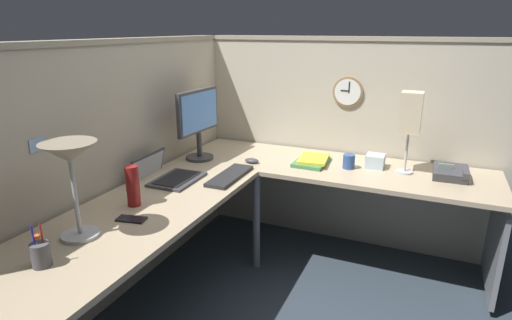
# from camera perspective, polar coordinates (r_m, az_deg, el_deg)

# --- Properties ---
(ground_plane) EXTENTS (6.80, 6.80, 0.00)m
(ground_plane) POSITION_cam_1_polar(r_m,az_deg,el_deg) (2.92, 1.76, -16.46)
(ground_plane) COLOR #2D3842
(cubicle_wall_back) EXTENTS (2.57, 0.12, 1.58)m
(cubicle_wall_back) POSITION_cam_1_polar(r_m,az_deg,el_deg) (2.71, -18.43, -1.47)
(cubicle_wall_back) COLOR #B7AD99
(cubicle_wall_back) RESTS_ON ground
(cubicle_wall_right) EXTENTS (0.12, 2.37, 1.58)m
(cubicle_wall_right) POSITION_cam_1_polar(r_m,az_deg,el_deg) (3.29, 11.84, 2.39)
(cubicle_wall_right) COLOR #B7AD99
(cubicle_wall_right) RESTS_ON ground
(desk) EXTENTS (2.35, 2.15, 0.73)m
(desk) POSITION_cam_1_polar(r_m,az_deg,el_deg) (2.48, 1.67, -6.32)
(desk) COLOR tan
(desk) RESTS_ON ground
(monitor) EXTENTS (0.46, 0.20, 0.50)m
(monitor) POSITION_cam_1_polar(r_m,az_deg,el_deg) (2.98, -7.88, 5.55)
(monitor) COLOR #38383D
(monitor) RESTS_ON desk
(laptop) EXTENTS (0.35, 0.39, 0.22)m
(laptop) POSITION_cam_1_polar(r_m,az_deg,el_deg) (2.68, -12.47, -2.02)
(laptop) COLOR #38383D
(laptop) RESTS_ON desk
(keyboard) EXTENTS (0.43, 0.14, 0.02)m
(keyboard) POSITION_cam_1_polar(r_m,az_deg,el_deg) (2.65, -3.59, -2.17)
(keyboard) COLOR #232326
(keyboard) RESTS_ON desk
(computer_mouse) EXTENTS (0.06, 0.10, 0.03)m
(computer_mouse) POSITION_cam_1_polar(r_m,az_deg,el_deg) (2.93, -0.58, -0.10)
(computer_mouse) COLOR #38383D
(computer_mouse) RESTS_ON desk
(desk_lamp_dome) EXTENTS (0.24, 0.24, 0.44)m
(desk_lamp_dome) POSITION_cam_1_polar(r_m,az_deg,el_deg) (1.96, -24.06, -0.07)
(desk_lamp_dome) COLOR #B7BABF
(desk_lamp_dome) RESTS_ON desk
(pen_cup) EXTENTS (0.08, 0.08, 0.18)m
(pen_cup) POSITION_cam_1_polar(r_m,az_deg,el_deg) (1.90, -27.36, -11.36)
(pen_cup) COLOR #4C4C51
(pen_cup) RESTS_ON desk
(cell_phone) EXTENTS (0.09, 0.15, 0.01)m
(cell_phone) POSITION_cam_1_polar(r_m,az_deg,el_deg) (2.17, -16.67, -7.75)
(cell_phone) COLOR black
(cell_phone) RESTS_ON desk
(thermos_flask) EXTENTS (0.07, 0.07, 0.22)m
(thermos_flask) POSITION_cam_1_polar(r_m,az_deg,el_deg) (2.30, -16.49, -3.43)
(thermos_flask) COLOR maroon
(thermos_flask) RESTS_ON desk
(office_phone) EXTENTS (0.19, 0.21, 0.11)m
(office_phone) POSITION_cam_1_polar(r_m,az_deg,el_deg) (2.89, 25.16, -1.67)
(office_phone) COLOR #38383D
(office_phone) RESTS_ON desk
(book_stack) EXTENTS (0.30, 0.23, 0.04)m
(book_stack) POSITION_cam_1_polar(r_m,az_deg,el_deg) (2.94, 7.69, -0.10)
(book_stack) COLOR #3F7F4C
(book_stack) RESTS_ON desk
(desk_lamp_paper) EXTENTS (0.13, 0.13, 0.53)m
(desk_lamp_paper) POSITION_cam_1_polar(r_m,az_deg,el_deg) (2.81, 20.38, 5.78)
(desk_lamp_paper) COLOR #B7BABF
(desk_lamp_paper) RESTS_ON desk
(coffee_mug) EXTENTS (0.08, 0.08, 0.10)m
(coffee_mug) POSITION_cam_1_polar(r_m,az_deg,el_deg) (2.88, 12.58, -0.20)
(coffee_mug) COLOR #2D4C8C
(coffee_mug) RESTS_ON desk
(tissue_box) EXTENTS (0.12, 0.12, 0.09)m
(tissue_box) POSITION_cam_1_polar(r_m,az_deg,el_deg) (2.94, 15.98, -0.14)
(tissue_box) COLOR silver
(tissue_box) RESTS_ON desk
(wall_clock) EXTENTS (0.04, 0.22, 0.22)m
(wall_clock) POSITION_cam_1_polar(r_m,az_deg,el_deg) (3.16, 12.46, 9.08)
(wall_clock) COLOR olive
(pinned_note_leftmost) EXTENTS (0.09, 0.00, 0.06)m
(pinned_note_leftmost) POSITION_cam_1_polar(r_m,az_deg,el_deg) (2.22, -27.69, 1.89)
(pinned_note_leftmost) COLOR #99B7E5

